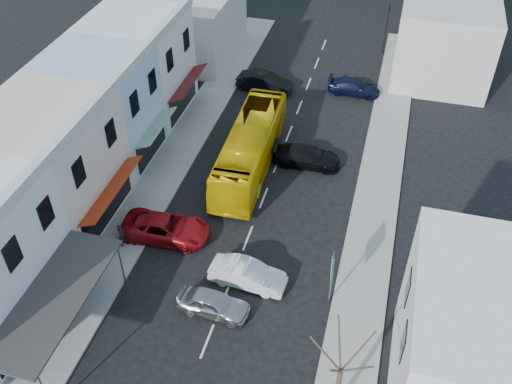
# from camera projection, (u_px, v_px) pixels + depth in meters

# --- Properties ---
(ground) EXTENTS (120.00, 120.00, 0.00)m
(ground) POSITION_uv_depth(u_px,v_px,m) (229.00, 285.00, 33.28)
(ground) COLOR black
(ground) RESTS_ON ground
(sidewalk_left) EXTENTS (3.00, 52.00, 0.15)m
(sidewalk_left) POSITION_uv_depth(u_px,v_px,m) (172.00, 163.00, 42.04)
(sidewalk_left) COLOR gray
(sidewalk_left) RESTS_ON ground
(sidewalk_right) EXTENTS (3.00, 52.00, 0.15)m
(sidewalk_right) POSITION_uv_depth(u_px,v_px,m) (377.00, 197.00, 39.07)
(sidewalk_right) COLOR gray
(sidewalk_right) RESTS_ON ground
(shopfront_row) EXTENTS (8.25, 30.00, 8.00)m
(shopfront_row) POSITION_uv_depth(u_px,v_px,m) (66.00, 148.00, 36.81)
(shopfront_row) COLOR silver
(shopfront_row) RESTS_ON ground
(right_building) EXTENTS (8.00, 9.00, 8.00)m
(right_building) POSITION_uv_depth(u_px,v_px,m) (493.00, 356.00, 25.07)
(right_building) COLOR silver
(right_building) RESTS_ON ground
(distant_block_left) EXTENTS (8.00, 10.00, 6.00)m
(distant_block_left) POSITION_uv_depth(u_px,v_px,m) (191.00, 23.00, 53.48)
(distant_block_left) COLOR #B7B2A8
(distant_block_left) RESTS_ON ground
(distant_block_right) EXTENTS (8.00, 12.00, 7.00)m
(distant_block_right) POSITION_uv_depth(u_px,v_px,m) (445.00, 33.00, 50.80)
(distant_block_right) COLOR #B7B2A8
(distant_block_right) RESTS_ON ground
(bus) EXTENTS (2.82, 11.66, 3.10)m
(bus) POSITION_uv_depth(u_px,v_px,m) (250.00, 149.00, 40.82)
(bus) COLOR #D4AD04
(bus) RESTS_ON ground
(car_silver) EXTENTS (4.50, 2.05, 1.40)m
(car_silver) POSITION_uv_depth(u_px,v_px,m) (213.00, 303.00, 31.39)
(car_silver) COLOR #A3A3A8
(car_silver) RESTS_ON ground
(car_white) EXTENTS (4.50, 2.07, 1.40)m
(car_white) POSITION_uv_depth(u_px,v_px,m) (248.00, 275.00, 32.94)
(car_white) COLOR silver
(car_white) RESTS_ON ground
(car_red) EXTENTS (4.71, 2.17, 1.40)m
(car_red) POSITION_uv_depth(u_px,v_px,m) (166.00, 229.00, 35.85)
(car_red) COLOR maroon
(car_red) RESTS_ON ground
(car_black_near) EXTENTS (4.57, 2.01, 1.40)m
(car_black_near) POSITION_uv_depth(u_px,v_px,m) (307.00, 157.00, 41.56)
(car_black_near) COLOR black
(car_black_near) RESTS_ON ground
(car_black_far) EXTENTS (4.54, 2.18, 1.40)m
(car_black_far) POSITION_uv_depth(u_px,v_px,m) (265.00, 83.00, 49.60)
(car_black_far) COLOR black
(car_black_far) RESTS_ON ground
(car_navy_far) EXTENTS (4.52, 1.89, 1.40)m
(car_navy_far) POSITION_uv_depth(u_px,v_px,m) (354.00, 86.00, 49.18)
(car_navy_far) COLOR black
(car_navy_far) RESTS_ON ground
(pedestrian_left) EXTENTS (0.42, 0.62, 1.70)m
(pedestrian_left) POSITION_uv_depth(u_px,v_px,m) (122.00, 234.00, 35.04)
(pedestrian_left) COLOR black
(pedestrian_left) RESTS_ON sidewalk_left
(direction_sign) EXTENTS (0.55, 1.63, 3.52)m
(direction_sign) POSITION_uv_depth(u_px,v_px,m) (331.00, 282.00, 31.17)
(direction_sign) COLOR #0E5E2F
(direction_sign) RESTS_ON ground
(street_tree) EXTENTS (3.75, 3.75, 6.89)m
(street_tree) POSITION_uv_depth(u_px,v_px,m) (341.00, 371.00, 25.12)
(street_tree) COLOR #3C2B23
(street_tree) RESTS_ON ground
(traffic_signal) EXTENTS (0.66, 1.06, 4.90)m
(traffic_signal) POSITION_uv_depth(u_px,v_px,m) (386.00, 29.00, 53.77)
(traffic_signal) COLOR black
(traffic_signal) RESTS_ON ground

